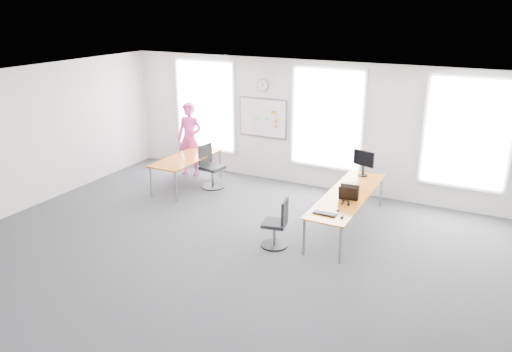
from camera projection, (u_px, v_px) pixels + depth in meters
The scene contains 22 objects.
floor at pixel (231, 256), 8.79m from camera, with size 10.00×10.00×0.00m, color #2B2C30.
ceiling at pixel (228, 85), 7.80m from camera, with size 10.00×10.00×0.00m, color white.
wall_back at pixel (315, 125), 11.66m from camera, with size 10.00×10.00×0.00m, color silver.
wall_front at pixel (28, 294), 4.94m from camera, with size 10.00×10.00×0.00m, color silver.
wall_left at pixel (23, 140), 10.45m from camera, with size 10.00×10.00×0.00m, color silver.
window_left at pixel (205, 106), 12.86m from camera, with size 1.60×0.06×2.20m, color silver.
window_mid at pixel (327, 119), 11.44m from camera, with size 1.60×0.06×2.20m, color silver.
window_right at pixel (467, 133), 10.15m from camera, with size 1.60×0.06×2.20m, color silver.
desk_right at pixel (348, 197), 9.66m from camera, with size 0.78×2.93×0.71m.
desk_left at pixel (187, 159), 11.90m from camera, with size 0.81×2.03×0.74m.
chair_right at pixel (277, 226), 9.01m from camera, with size 0.49×0.49×0.92m.
chair_left at pixel (210, 169), 11.94m from camera, with size 0.55×0.55×1.03m.
person at pixel (190, 139), 12.66m from camera, with size 0.68×0.45×1.88m, color #CE358D.
whiteboard at pixel (263, 118), 12.20m from camera, with size 1.20×0.03×0.90m, color white.
wall_clock at pixel (263, 85), 11.93m from camera, with size 0.30×0.30×0.04m, color gray.
keyboard at pixel (325, 214), 8.73m from camera, with size 0.42×0.15×0.02m, color black.
mouse at pixel (342, 217), 8.58m from camera, with size 0.06×0.10×0.04m, color black.
lens_cap at pixel (337, 210), 8.89m from camera, with size 0.07×0.07×0.01m, color black.
headphones at pixel (345, 203), 9.12m from camera, with size 0.17×0.09×0.10m.
laptop_sleeve at pixel (349, 193), 9.31m from camera, with size 0.37×0.23×0.29m.
paper_stack at pixel (349, 187), 9.90m from camera, with size 0.31×0.23×0.11m, color beige.
monitor at pixel (364, 161), 10.56m from camera, with size 0.49×0.21×0.56m.
Camera 1 is at (3.96, -6.77, 4.23)m, focal length 35.00 mm.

